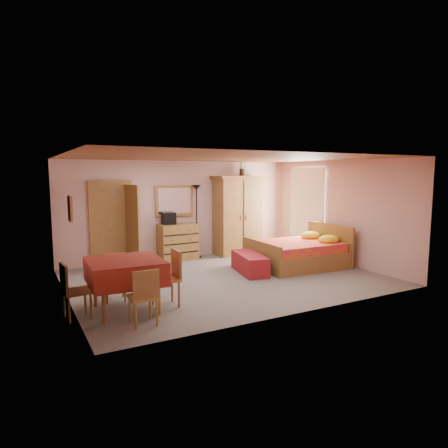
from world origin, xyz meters
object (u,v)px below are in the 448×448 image
sunflower_vase (242,166)px  chair_west (77,291)px  chest_of_drawers (178,242)px  stereo (169,218)px  floor_lamp (197,222)px  bench (250,263)px  wardrobe (238,215)px  dining_table (126,285)px  chair_north (115,278)px  chair_east (166,278)px  wall_mirror (174,201)px  chair_south (143,296)px  bed (297,246)px

sunflower_vase → chair_west: sunflower_vase is taller
chair_west → chest_of_drawers: bearing=132.1°
stereo → sunflower_vase: (2.18, -0.05, 1.36)m
floor_lamp → sunflower_vase: 2.05m
floor_lamp → bench: 2.27m
wardrobe → dining_table: 5.19m
bench → chair_north: bearing=-170.0°
stereo → wardrobe: bearing=-3.8°
dining_table → chair_east: bearing=-6.7°
chest_of_drawers → wall_mirror: wall_mirror is taller
dining_table → floor_lamp: bearing=49.8°
dining_table → chair_east: size_ratio=1.22×
bench → chair_west: 4.11m
wardrobe → chair_west: (-4.78, -3.21, -0.66)m
wall_mirror → floor_lamp: 0.82m
dining_table → chair_north: size_ratio=1.42×
chair_north → chair_east: (0.70, -0.72, 0.07)m
wall_mirror → chair_north: 3.82m
floor_lamp → chair_south: (-2.72, -4.04, -0.55)m
chest_of_drawers → chair_north: bearing=-132.7°
sunflower_vase → chair_south: size_ratio=0.61×
wardrobe → dining_table: (-4.01, -3.21, -0.67)m
sunflower_vase → chair_north: (-4.23, -2.65, -2.06)m
floor_lamp → wardrobe: (1.22, -0.09, 0.12)m
chair_north → bench: bearing=-162.6°
sunflower_vase → dining_table: sunflower_vase is taller
stereo → floor_lamp: floor_lamp is taller
dining_table → chair_west: 0.76m
wardrobe → sunflower_vase: bearing=20.8°
dining_table → chair_west: chair_west is taller
chest_of_drawers → bench: size_ratio=0.77×
sunflower_vase → chair_south: (-4.13, -4.02, -2.03)m
sunflower_vase → chair_south: 6.11m
stereo → chair_east: size_ratio=0.35×
wall_mirror → stereo: 0.52m
chest_of_drawers → bed: bed is taller
chest_of_drawers → stereo: bearing=163.3°
bench → chair_south: bearing=-148.0°
chest_of_drawers → chair_north: chest_of_drawers is taller
floor_lamp → chair_west: 4.88m
chair_south → chair_west: bearing=138.5°
wall_mirror → chair_west: (-3.00, -3.49, -1.10)m
stereo → bench: stereo is taller
floor_lamp → bed: floor_lamp is taller
wall_mirror → stereo: bearing=-142.8°
bed → chair_north: size_ratio=2.60×
dining_table → chair_east: chair_east is taller
floor_lamp → chair_north: bearing=-136.6°
floor_lamp → bench: size_ratio=1.49×
chair_west → bench: bearing=101.4°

